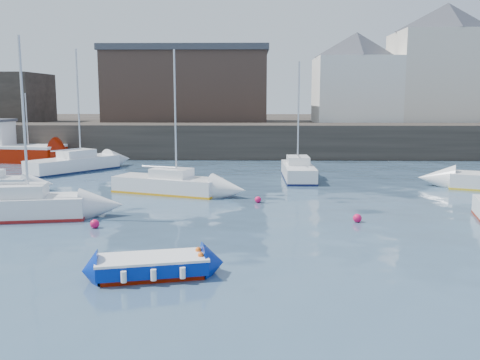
{
  "coord_description": "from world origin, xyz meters",
  "views": [
    {
      "loc": [
        0.52,
        -13.21,
        5.45
      ],
      "look_at": [
        0.0,
        12.0,
        1.5
      ],
      "focal_mm": 40.0,
      "sensor_mm": 36.0,
      "label": 1
    }
  ],
  "objects_px": {
    "sailboat_b": "(168,184)",
    "buoy_far": "(258,202)",
    "sailboat_a": "(16,206)",
    "buoy_near": "(95,228)",
    "blue_dinghy": "(152,265)",
    "buoy_mid": "(357,222)",
    "sailboat_f": "(298,171)",
    "sailboat_h": "(74,164)",
    "fishing_boat": "(8,148)"
  },
  "relations": [
    {
      "from": "sailboat_b",
      "to": "buoy_far",
      "type": "bearing_deg",
      "value": -27.02
    },
    {
      "from": "sailboat_a",
      "to": "buoy_near",
      "type": "distance_m",
      "value": 4.38
    },
    {
      "from": "blue_dinghy",
      "to": "buoy_mid",
      "type": "distance_m",
      "value": 10.63
    },
    {
      "from": "sailboat_a",
      "to": "buoy_far",
      "type": "height_order",
      "value": "sailboat_a"
    },
    {
      "from": "buoy_near",
      "to": "buoy_far",
      "type": "bearing_deg",
      "value": 39.05
    },
    {
      "from": "sailboat_f",
      "to": "buoy_mid",
      "type": "bearing_deg",
      "value": -82.99
    },
    {
      "from": "blue_dinghy",
      "to": "buoy_far",
      "type": "relative_size",
      "value": 10.58
    },
    {
      "from": "buoy_mid",
      "to": "buoy_far",
      "type": "distance_m",
      "value": 6.08
    },
    {
      "from": "sailboat_b",
      "to": "buoy_far",
      "type": "distance_m",
      "value": 5.76
    },
    {
      "from": "buoy_mid",
      "to": "buoy_near",
      "type": "bearing_deg",
      "value": -173.34
    },
    {
      "from": "sailboat_b",
      "to": "sailboat_h",
      "type": "bearing_deg",
      "value": 133.53
    },
    {
      "from": "sailboat_f",
      "to": "buoy_mid",
      "type": "height_order",
      "value": "sailboat_f"
    },
    {
      "from": "blue_dinghy",
      "to": "sailboat_f",
      "type": "distance_m",
      "value": 20.65
    },
    {
      "from": "sailboat_h",
      "to": "buoy_mid",
      "type": "relative_size",
      "value": 23.11
    },
    {
      "from": "buoy_near",
      "to": "buoy_far",
      "type": "relative_size",
      "value": 1.14
    },
    {
      "from": "sailboat_a",
      "to": "buoy_mid",
      "type": "distance_m",
      "value": 15.24
    },
    {
      "from": "sailboat_f",
      "to": "buoy_near",
      "type": "relative_size",
      "value": 19.99
    },
    {
      "from": "sailboat_b",
      "to": "buoy_mid",
      "type": "xyz_separation_m",
      "value": [
        9.41,
        -6.9,
        -0.52
      ]
    },
    {
      "from": "fishing_boat",
      "to": "sailboat_b",
      "type": "xyz_separation_m",
      "value": [
        15.88,
        -14.9,
        -0.59
      ]
    },
    {
      "from": "sailboat_b",
      "to": "buoy_near",
      "type": "relative_size",
      "value": 20.68
    },
    {
      "from": "buoy_far",
      "to": "blue_dinghy",
      "type": "bearing_deg",
      "value": -106.16
    },
    {
      "from": "buoy_near",
      "to": "buoy_far",
      "type": "height_order",
      "value": "buoy_near"
    },
    {
      "from": "sailboat_a",
      "to": "buoy_mid",
      "type": "height_order",
      "value": "sailboat_a"
    },
    {
      "from": "sailboat_b",
      "to": "buoy_near",
      "type": "xyz_separation_m",
      "value": [
        -1.79,
        -8.2,
        -0.52
      ]
    },
    {
      "from": "fishing_boat",
      "to": "sailboat_f",
      "type": "distance_m",
      "value": 25.59
    },
    {
      "from": "sailboat_a",
      "to": "blue_dinghy",
      "type": "bearing_deg",
      "value": -45.41
    },
    {
      "from": "sailboat_h",
      "to": "buoy_near",
      "type": "distance_m",
      "value": 18.09
    },
    {
      "from": "sailboat_a",
      "to": "buoy_near",
      "type": "xyz_separation_m",
      "value": [
        4.03,
        -1.62,
        -0.57
      ]
    },
    {
      "from": "fishing_boat",
      "to": "buoy_mid",
      "type": "xyz_separation_m",
      "value": [
        25.29,
        -21.8,
        -1.11
      ]
    },
    {
      "from": "blue_dinghy",
      "to": "sailboat_h",
      "type": "bearing_deg",
      "value": 113.53
    },
    {
      "from": "buoy_near",
      "to": "sailboat_f",
      "type": "bearing_deg",
      "value": 54.66
    },
    {
      "from": "sailboat_f",
      "to": "buoy_far",
      "type": "height_order",
      "value": "sailboat_f"
    },
    {
      "from": "sailboat_f",
      "to": "buoy_near",
      "type": "bearing_deg",
      "value": -125.34
    },
    {
      "from": "buoy_far",
      "to": "sailboat_a",
      "type": "bearing_deg",
      "value": -159.99
    },
    {
      "from": "blue_dinghy",
      "to": "sailboat_b",
      "type": "xyz_separation_m",
      "value": [
        -1.74,
        14.25,
        0.16
      ]
    },
    {
      "from": "sailboat_a",
      "to": "buoy_mid",
      "type": "bearing_deg",
      "value": -1.17
    },
    {
      "from": "buoy_near",
      "to": "sailboat_b",
      "type": "bearing_deg",
      "value": 77.67
    },
    {
      "from": "blue_dinghy",
      "to": "buoy_near",
      "type": "height_order",
      "value": "blue_dinghy"
    },
    {
      "from": "blue_dinghy",
      "to": "sailboat_b",
      "type": "relative_size",
      "value": 0.45
    },
    {
      "from": "fishing_boat",
      "to": "sailboat_h",
      "type": "relative_size",
      "value": 1.03
    },
    {
      "from": "blue_dinghy",
      "to": "sailboat_a",
      "type": "bearing_deg",
      "value": 134.59
    },
    {
      "from": "buoy_mid",
      "to": "sailboat_f",
      "type": "bearing_deg",
      "value": 97.01
    },
    {
      "from": "sailboat_f",
      "to": "sailboat_h",
      "type": "bearing_deg",
      "value": 168.69
    },
    {
      "from": "buoy_mid",
      "to": "sailboat_a",
      "type": "bearing_deg",
      "value": 178.83
    },
    {
      "from": "blue_dinghy",
      "to": "buoy_far",
      "type": "bearing_deg",
      "value": 73.84
    },
    {
      "from": "blue_dinghy",
      "to": "sailboat_a",
      "type": "distance_m",
      "value": 10.76
    },
    {
      "from": "sailboat_h",
      "to": "buoy_mid",
      "type": "height_order",
      "value": "sailboat_h"
    },
    {
      "from": "sailboat_b",
      "to": "buoy_far",
      "type": "xyz_separation_m",
      "value": [
        5.11,
        -2.61,
        -0.52
      ]
    },
    {
      "from": "blue_dinghy",
      "to": "fishing_boat",
      "type": "xyz_separation_m",
      "value": [
        -17.62,
        29.15,
        0.75
      ]
    },
    {
      "from": "blue_dinghy",
      "to": "sailboat_b",
      "type": "distance_m",
      "value": 14.35
    }
  ]
}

